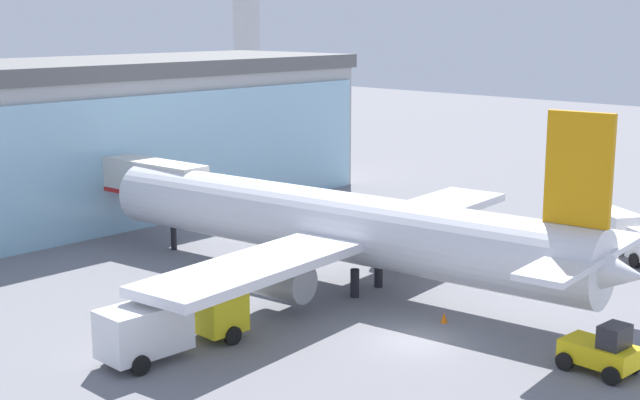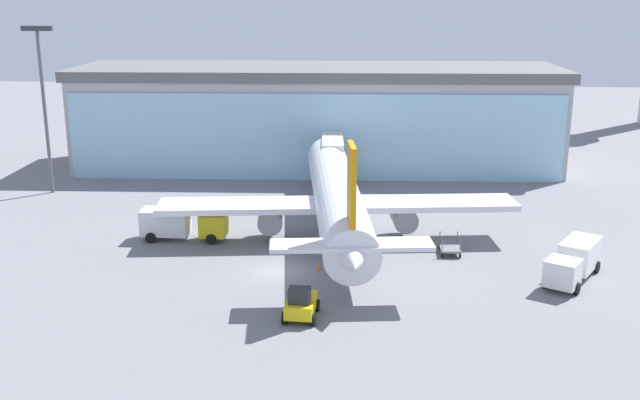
% 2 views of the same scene
% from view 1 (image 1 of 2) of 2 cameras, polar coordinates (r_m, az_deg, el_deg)
% --- Properties ---
extents(ground, '(240.00, 240.00, 0.00)m').
position_cam_1_polar(ground, '(43.49, 6.05, -8.98)').
color(ground, slate).
extents(terminal_building, '(58.27, 18.30, 12.04)m').
position_cam_1_polar(terminal_building, '(70.26, -17.91, 3.46)').
color(terminal_building, '#ACACAC').
rests_on(terminal_building, ground).
extents(jet_bridge, '(3.36, 14.44, 5.71)m').
position_cam_1_polar(jet_bridge, '(64.04, -12.22, 1.50)').
color(jet_bridge, silver).
rests_on(jet_bridge, ground).
extents(airplane, '(30.62, 35.77, 10.97)m').
position_cam_1_polar(airplane, '(51.00, 1.16, -1.70)').
color(airplane, silver).
rests_on(airplane, ground).
extents(catering_truck, '(7.30, 2.50, 2.65)m').
position_cam_1_polar(catering_truck, '(41.74, -9.63, -7.83)').
color(catering_truck, yellow).
rests_on(catering_truck, ground).
extents(fuel_truck, '(5.53, 7.43, 2.65)m').
position_cam_1_polar(fuel_truck, '(61.43, 18.89, -2.02)').
color(fuel_truck, silver).
rests_on(fuel_truck, ground).
extents(baggage_cart, '(1.65, 2.83, 1.50)m').
position_cam_1_polar(baggage_cart, '(56.76, 10.38, -3.67)').
color(baggage_cart, slate).
rests_on(baggage_cart, ground).
extents(pushback_tug, '(2.26, 3.26, 2.30)m').
position_cam_1_polar(pushback_tug, '(41.22, 17.61, -9.21)').
color(pushback_tug, yellow).
rests_on(pushback_tug, ground).
extents(safety_cone_nose, '(0.36, 0.36, 0.55)m').
position_cam_1_polar(safety_cone_nose, '(46.11, 7.95, -7.46)').
color(safety_cone_nose, orange).
rests_on(safety_cone_nose, ground).
extents(safety_cone_wingtip, '(0.36, 0.36, 0.55)m').
position_cam_1_polar(safety_cone_wingtip, '(44.33, -13.91, -8.48)').
color(safety_cone_wingtip, orange).
rests_on(safety_cone_wingtip, ground).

